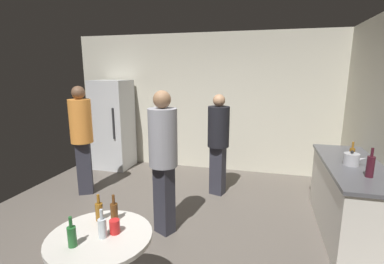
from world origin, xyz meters
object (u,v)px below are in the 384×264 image
(person_in_gray_shirt, at_px, (163,152))
(kettle, at_px, (352,159))
(beer_bottle_amber, at_px, (99,211))
(person_in_orange_shirt, at_px, (82,132))
(person_in_black_shirt, at_px, (218,137))
(beer_bottle_clear, at_px, (102,227))
(refrigerator, at_px, (113,125))
(foreground_table, at_px, (101,247))
(plastic_cup_red, at_px, (115,227))
(beer_bottle_on_counter, at_px, (352,153))
(wine_bottle_on_counter, at_px, (370,166))
(beer_bottle_green, at_px, (72,236))
(beer_bottle_brown, at_px, (114,211))

(person_in_gray_shirt, bearing_deg, kettle, 130.25)
(beer_bottle_amber, distance_m, person_in_orange_shirt, 2.38)
(kettle, distance_m, person_in_orange_shirt, 3.80)
(person_in_black_shirt, bearing_deg, person_in_gray_shirt, -1.47)
(beer_bottle_clear, bearing_deg, refrigerator, 118.83)
(foreground_table, relative_size, plastic_cup_red, 7.27)
(person_in_orange_shirt, distance_m, person_in_black_shirt, 2.16)
(beer_bottle_on_counter, bearing_deg, plastic_cup_red, -137.75)
(beer_bottle_amber, xyz_separation_m, person_in_orange_shirt, (-1.48, 1.85, 0.21))
(refrigerator, bearing_deg, wine_bottle_on_counter, -25.79)
(person_in_black_shirt, bearing_deg, beer_bottle_green, 5.47)
(wine_bottle_on_counter, relative_size, plastic_cup_red, 2.82)
(kettle, height_order, beer_bottle_on_counter, beer_bottle_on_counter)
(beer_bottle_on_counter, xyz_separation_m, person_in_orange_shirt, (-3.85, 0.06, 0.05))
(beer_bottle_green, relative_size, person_in_orange_shirt, 0.13)
(foreground_table, height_order, beer_bottle_clear, beer_bottle_clear)
(kettle, height_order, beer_bottle_amber, kettle)
(person_in_orange_shirt, xyz_separation_m, person_in_black_shirt, (2.10, 0.53, -0.08))
(foreground_table, height_order, plastic_cup_red, plastic_cup_red)
(refrigerator, bearing_deg, person_in_gray_shirt, -48.05)
(refrigerator, height_order, beer_bottle_brown, refrigerator)
(kettle, xyz_separation_m, beer_bottle_amber, (-2.31, -1.58, -0.15))
(beer_bottle_green, bearing_deg, beer_bottle_clear, 45.77)
(wine_bottle_on_counter, relative_size, beer_bottle_amber, 1.35)
(wine_bottle_on_counter, distance_m, beer_bottle_on_counter, 0.59)
(kettle, relative_size, beer_bottle_green, 1.06)
(beer_bottle_clear, xyz_separation_m, person_in_orange_shirt, (-1.65, 2.07, 0.21))
(kettle, bearing_deg, person_in_orange_shirt, 175.89)
(wine_bottle_on_counter, distance_m, beer_bottle_brown, 2.55)
(person_in_gray_shirt, bearing_deg, beer_bottle_green, 21.80)
(kettle, xyz_separation_m, person_in_black_shirt, (-1.69, 0.81, -0.02))
(plastic_cup_red, bearing_deg, beer_bottle_green, -132.25)
(beer_bottle_clear, bearing_deg, person_in_gray_shirt, 90.00)
(beer_bottle_brown, bearing_deg, wine_bottle_on_counter, 27.72)
(person_in_gray_shirt, bearing_deg, refrigerator, -110.48)
(kettle, height_order, person_in_gray_shirt, person_in_gray_shirt)
(beer_bottle_amber, height_order, person_in_gray_shirt, person_in_gray_shirt)
(person_in_black_shirt, bearing_deg, refrigerator, -91.36)
(plastic_cup_red, bearing_deg, beer_bottle_on_counter, 42.25)
(beer_bottle_green, xyz_separation_m, plastic_cup_red, (0.21, 0.23, -0.03))
(plastic_cup_red, height_order, person_in_black_shirt, person_in_black_shirt)
(beer_bottle_green, height_order, person_in_orange_shirt, person_in_orange_shirt)
(beer_bottle_amber, relative_size, person_in_black_shirt, 0.14)
(plastic_cup_red, bearing_deg, beer_bottle_brown, 120.63)
(foreground_table, distance_m, beer_bottle_brown, 0.30)
(beer_bottle_brown, relative_size, person_in_black_shirt, 0.14)
(foreground_table, xyz_separation_m, plastic_cup_red, (0.10, 0.06, 0.16))
(beer_bottle_clear, height_order, person_in_black_shirt, person_in_black_shirt)
(beer_bottle_amber, bearing_deg, beer_bottle_brown, 12.22)
(beer_bottle_clear, relative_size, plastic_cup_red, 2.09)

